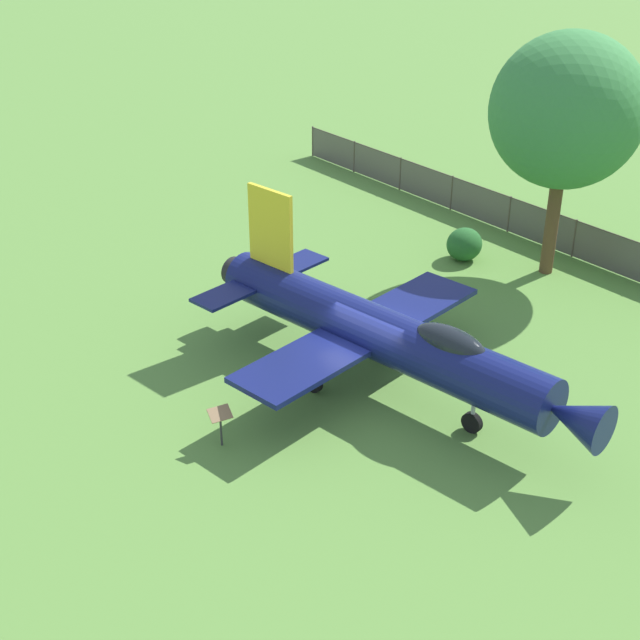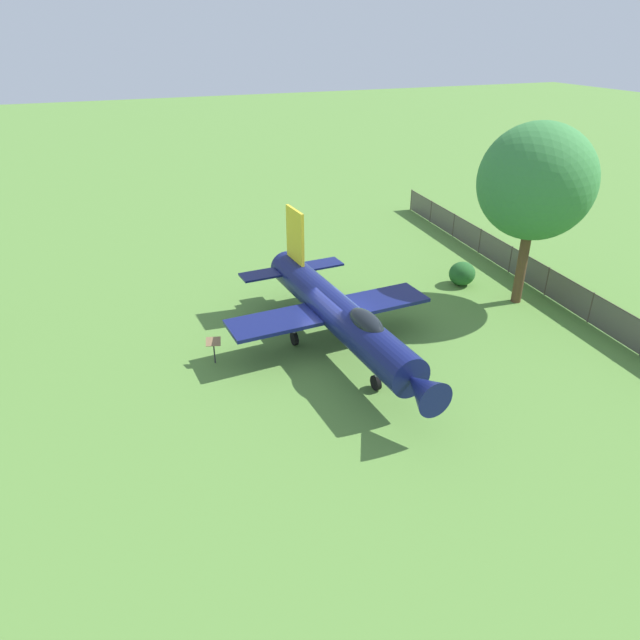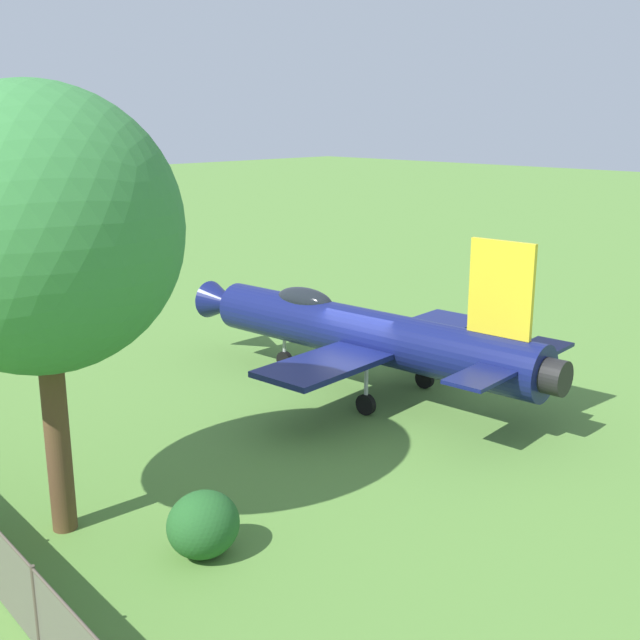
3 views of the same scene
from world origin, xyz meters
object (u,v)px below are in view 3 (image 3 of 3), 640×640
object	(u,v)px
display_jet	(358,331)
info_plaque	(484,337)
shrub_near_fence	(203,524)
shade_tree	(39,231)

from	to	relation	value
display_jet	info_plaque	distance (m)	5.38
display_jet	shrub_near_fence	distance (m)	10.02
shade_tree	shrub_near_fence	xyz separation A→B (m)	(1.41, -2.81, -5.45)
shade_tree	info_plaque	size ratio (longest dim) A/B	7.71
display_jet	shade_tree	world-z (taller)	shade_tree
shade_tree	shrub_near_fence	world-z (taller)	shade_tree
shrub_near_fence	display_jet	bearing A→B (deg)	25.40
shade_tree	shrub_near_fence	size ratio (longest dim) A/B	6.18
info_plaque	display_jet	bearing A→B (deg)	167.60
info_plaque	shade_tree	bearing A→B (deg)	-178.83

